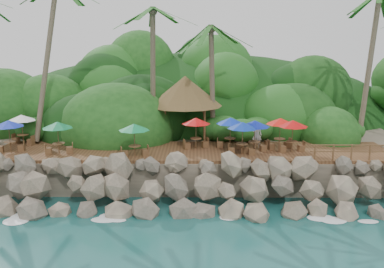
{
  "coord_description": "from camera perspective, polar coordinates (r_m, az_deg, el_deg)",
  "views": [
    {
      "loc": [
        0.21,
        -20.83,
        9.31
      ],
      "look_at": [
        0.0,
        6.0,
        3.4
      ],
      "focal_mm": 39.26,
      "sensor_mm": 36.0,
      "label": 1
    }
  ],
  "objects": [
    {
      "name": "dining_clusters",
      "position": [
        27.39,
        -3.45,
        1.3
      ],
      "size": [
        20.22,
        5.12,
        2.09
      ],
      "color": "brown",
      "rests_on": "terrace"
    },
    {
      "name": "jungle_foliage",
      "position": [
        37.02,
        0.11,
        -2.14
      ],
      "size": [
        44.0,
        16.0,
        12.0
      ],
      "primitive_type": null,
      "color": "#143811",
      "rests_on": "ground"
    },
    {
      "name": "waiter",
      "position": [
        28.49,
        8.82,
        -0.12
      ],
      "size": [
        0.76,
        0.62,
        1.79
      ],
      "primitive_type": "imported",
      "rotation": [
        0.0,
        0.0,
        2.8
      ],
      "color": "white",
      "rests_on": "terrace"
    },
    {
      "name": "palms",
      "position": [
        29.85,
        0.63,
        17.43
      ],
      "size": [
        36.8,
        6.8,
        12.47
      ],
      "color": "brown",
      "rests_on": "ground"
    },
    {
      "name": "terrace",
      "position": [
        27.75,
        -0.0,
        -2.42
      ],
      "size": [
        26.0,
        5.0,
        0.2
      ],
      "primitive_type": "cube",
      "color": "brown",
      "rests_on": "land_base"
    },
    {
      "name": "railing",
      "position": [
        27.19,
        21.96,
        -2.12
      ],
      "size": [
        6.1,
        0.1,
        1.0
      ],
      "color": "brown",
      "rests_on": "terrace"
    },
    {
      "name": "palapa",
      "position": [
        30.76,
        -0.94,
        5.86
      ],
      "size": [
        5.44,
        5.44,
        4.6
      ],
      "color": "brown",
      "rests_on": "ground"
    },
    {
      "name": "foam_line",
      "position": [
        23.07,
        -0.11,
        -11.29
      ],
      "size": [
        25.2,
        0.8,
        0.06
      ],
      "color": "white",
      "rests_on": "ground"
    },
    {
      "name": "ground",
      "position": [
        22.81,
        -0.12,
        -11.66
      ],
      "size": [
        140.0,
        140.0,
        0.0
      ],
      "primitive_type": "plane",
      "color": "#19514F",
      "rests_on": "ground"
    },
    {
      "name": "seawall",
      "position": [
        24.24,
        -0.08,
        -7.25
      ],
      "size": [
        29.0,
        4.0,
        2.3
      ],
      "primitive_type": null,
      "color": "gray",
      "rests_on": "ground"
    },
    {
      "name": "jungle_hill",
      "position": [
        45.29,
        0.17,
        0.56
      ],
      "size": [
        44.8,
        28.0,
        15.4
      ],
      "primitive_type": "ellipsoid",
      "color": "#143811",
      "rests_on": "ground"
    },
    {
      "name": "land_base",
      "position": [
        37.74,
        0.12,
        -0.22
      ],
      "size": [
        32.0,
        25.2,
        2.1
      ],
      "primitive_type": "cube",
      "color": "gray",
      "rests_on": "ground"
    }
  ]
}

